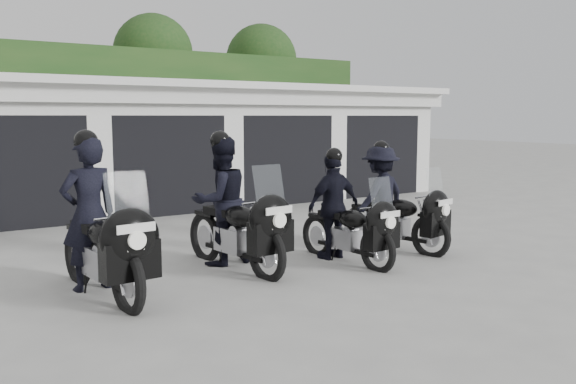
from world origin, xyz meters
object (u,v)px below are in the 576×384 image
police_bike_a (99,229)px  police_bike_d (388,201)px  police_bike_b (229,208)px  police_bike_c (341,212)px

police_bike_a → police_bike_d: 4.80m
police_bike_a → police_bike_d: (4.79, 0.08, -0.04)m
police_bike_b → police_bike_a: bearing=-174.6°
police_bike_a → police_bike_b: bearing=6.8°
police_bike_c → police_bike_a: bearing=173.5°
police_bike_b → police_bike_d: 2.83m
police_bike_c → police_bike_d: 1.24m
police_bike_a → police_bike_c: (3.58, -0.19, -0.08)m
police_bike_b → police_bike_d: bearing=-12.8°
police_bike_c → police_bike_d: size_ratio=0.97×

